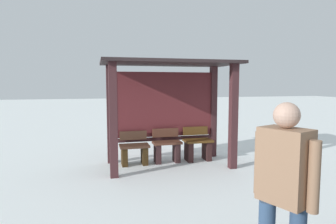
% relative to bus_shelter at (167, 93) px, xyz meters
% --- Properties ---
extents(ground_plane, '(60.00, 60.00, 0.00)m').
position_rel_bus_shelter_xyz_m(ground_plane, '(0.00, -0.21, -1.59)').
color(ground_plane, white).
extents(bus_shelter, '(2.91, 1.49, 2.28)m').
position_rel_bus_shelter_xyz_m(bus_shelter, '(0.00, 0.00, 0.00)').
color(bus_shelter, '#3F2124').
rests_on(bus_shelter, ground).
extents(bench_left_inside, '(0.65, 0.40, 0.73)m').
position_rel_bus_shelter_xyz_m(bench_left_inside, '(-0.75, 0.05, -1.29)').
color(bench_left_inside, '#442B1E').
rests_on(bench_left_inside, ground).
extents(bench_center_inside, '(0.65, 0.35, 0.77)m').
position_rel_bus_shelter_xyz_m(bench_center_inside, '(0.00, 0.05, -1.26)').
color(bench_center_inside, '#532F21').
rests_on(bench_center_inside, ground).
extents(bench_right_inside, '(0.65, 0.42, 0.77)m').
position_rel_bus_shelter_xyz_m(bench_right_inside, '(0.75, 0.05, -1.27)').
color(bench_right_inside, '#573816').
rests_on(bench_right_inside, ground).
extents(person_walking, '(0.42, 0.58, 1.65)m').
position_rel_bus_shelter_xyz_m(person_walking, '(-0.05, -4.23, -0.63)').
color(person_walking, '#946E52').
rests_on(person_walking, ground).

